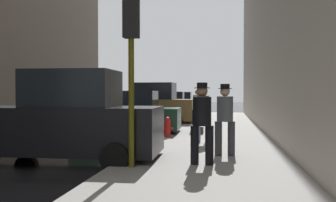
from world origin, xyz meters
The scene contains 14 objects.
ground_plane centered at (0.00, 0.00, 0.00)m, with size 120.00×120.00×0.00m, color black.
sidewalk centered at (6.00, 0.00, 0.07)m, with size 4.00×40.00×0.15m, color gray.
parked_black_suv centered at (2.65, -1.67, 1.03)m, with size 4.64×2.13×2.25m.
parked_dark_green_sedan centered at (2.65, 4.27, 0.85)m, with size 4.25×2.16×1.79m.
parked_bronze_suv centered at (2.65, 9.39, 1.03)m, with size 4.67×2.20×2.25m.
parked_blue_sedan centered at (2.65, 14.83, 0.85)m, with size 4.25×2.15×1.79m.
parked_gray_coupe centered at (2.65, 20.90, 0.85)m, with size 4.25×2.14×1.79m.
fire_hydrant centered at (4.45, 2.79, 0.50)m, with size 0.42×0.22×0.70m.
traffic_light centered at (4.50, -2.65, 2.76)m, with size 0.32×0.32×3.60m.
pedestrian_with_fedora centered at (5.95, -2.18, 1.14)m, with size 0.51×0.42×1.78m.
pedestrian_with_beanie centered at (6.44, -0.91, 1.14)m, with size 0.51×0.43×1.78m.
pedestrian_in_tan_coat centered at (5.34, 5.53, 1.10)m, with size 0.53×0.47×1.71m.
pedestrian_in_jeans centered at (5.77, 1.52, 1.10)m, with size 0.52×0.45×1.71m.
duffel_bag centered at (5.49, 4.00, 0.29)m, with size 0.32×0.44×0.28m.
Camera 1 is at (6.40, -10.27, 1.70)m, focal length 40.00 mm.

